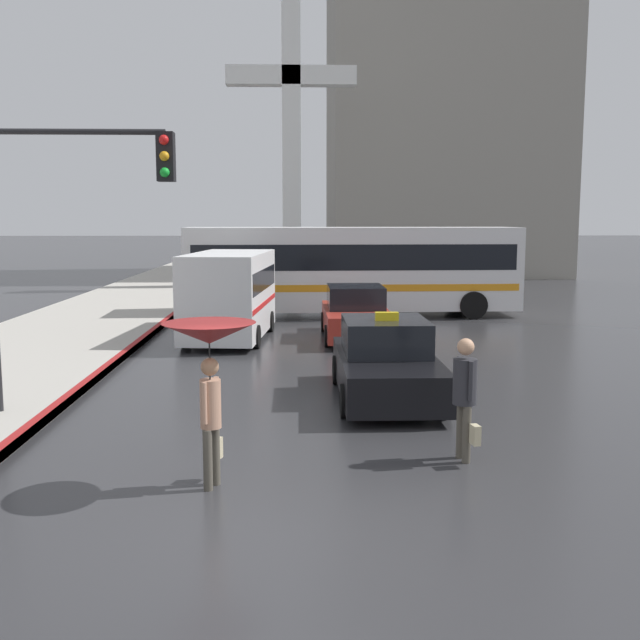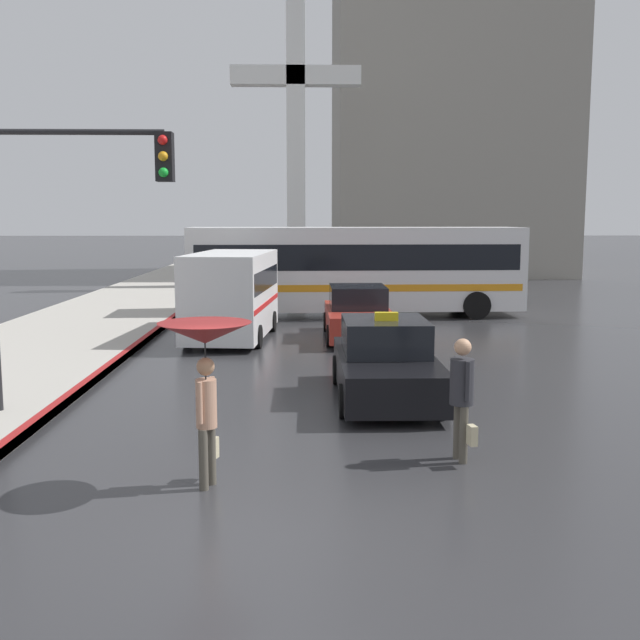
% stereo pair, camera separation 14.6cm
% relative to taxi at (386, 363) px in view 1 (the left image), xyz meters
% --- Properties ---
extents(ground_plane, '(300.00, 300.00, 0.00)m').
position_rel_taxi_xyz_m(ground_plane, '(-1.76, -6.40, -0.69)').
color(ground_plane, '#2D2D30').
extents(taxi, '(1.91, 4.36, 1.68)m').
position_rel_taxi_xyz_m(taxi, '(0.00, 0.00, 0.00)').
color(taxi, black).
rests_on(taxi, ground_plane).
extents(sedan_red, '(1.91, 4.44, 1.51)m').
position_rel_taxi_xyz_m(sedan_red, '(0.01, 7.30, -0.00)').
color(sedan_red, '#A52D23').
rests_on(sedan_red, ground_plane).
extents(ambulance_van, '(2.45, 5.18, 2.48)m').
position_rel_taxi_xyz_m(ambulance_van, '(-3.61, 7.28, 0.69)').
color(ambulance_van, white).
rests_on(ambulance_van, ground_plane).
extents(city_bus, '(11.76, 2.98, 3.14)m').
position_rel_taxi_xyz_m(city_bus, '(0.28, 12.45, 1.06)').
color(city_bus, silver).
rests_on(city_bus, ground_plane).
extents(pedestrian_with_umbrella, '(1.18, 1.18, 2.14)m').
position_rel_taxi_xyz_m(pedestrian_with_umbrella, '(-2.81, -4.76, 1.12)').
color(pedestrian_with_umbrella, '#4C473D').
rests_on(pedestrian_with_umbrella, ground_plane).
extents(pedestrian_man, '(0.39, 0.62, 1.77)m').
position_rel_taxi_xyz_m(pedestrian_man, '(0.66, -3.79, 0.35)').
color(pedestrian_man, '#4C473D').
rests_on(pedestrian_man, ground_plane).
extents(traffic_light, '(3.16, 0.38, 5.14)m').
position_rel_taxi_xyz_m(traffic_light, '(-5.51, -1.45, 2.89)').
color(traffic_light, black).
rests_on(traffic_light, ground_plane).
extents(building_tower_near, '(13.83, 12.43, 24.83)m').
position_rel_taxi_xyz_m(building_tower_near, '(7.44, 34.35, 11.73)').
color(building_tower_near, gray).
rests_on(building_tower_near, ground_plane).
extents(monument_cross, '(6.29, 0.90, 14.29)m').
position_rel_taxi_xyz_m(monument_cross, '(-1.89, 23.34, 7.42)').
color(monument_cross, white).
rests_on(monument_cross, ground_plane).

